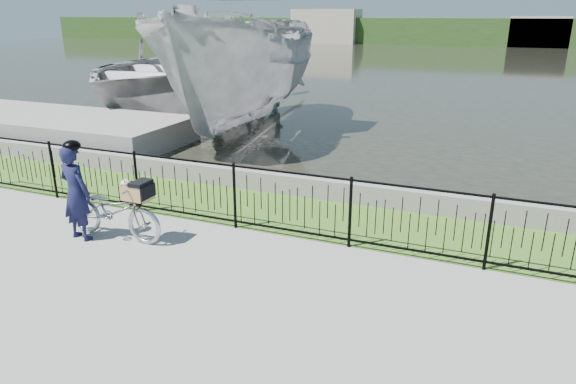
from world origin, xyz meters
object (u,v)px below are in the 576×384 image
at_px(boat_near, 244,68).
at_px(boat_far, 179,71).
at_px(cyclist, 75,191).
at_px(dock, 29,124).
at_px(bicycle_rig, 114,210).

xyz_separation_m(boat_near, boat_far, (-5.00, 4.01, -0.69)).
distance_m(cyclist, boat_near, 8.30).
relative_size(cyclist, boat_near, 0.17).
height_order(boat_near, boat_far, boat_near).
xyz_separation_m(dock, boat_near, (5.77, 2.91, 1.60)).
bearing_deg(boat_far, cyclist, -63.33).
bearing_deg(cyclist, boat_far, 116.67).
relative_size(bicycle_rig, boat_near, 0.18).
height_order(cyclist, boat_far, boat_far).
xyz_separation_m(cyclist, boat_far, (-6.10, 12.15, 0.45)).
bearing_deg(dock, boat_far, 83.65).
xyz_separation_m(dock, boat_far, (0.77, 6.92, 0.91)).
height_order(dock, boat_far, boat_far).
distance_m(boat_near, boat_far, 6.44).
bearing_deg(boat_far, boat_near, -38.71).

